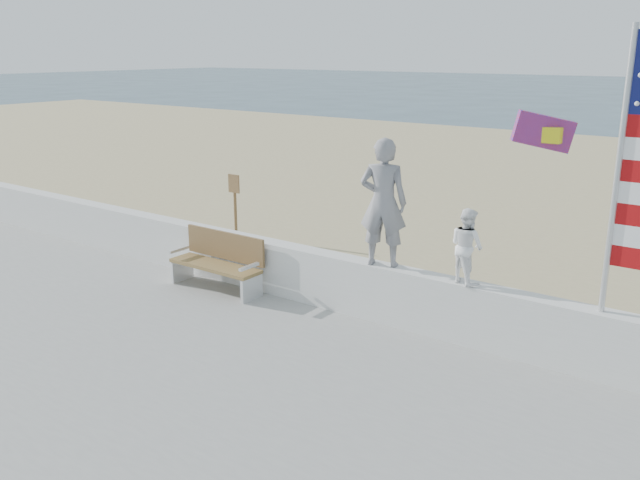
{
  "coord_description": "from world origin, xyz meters",
  "views": [
    {
      "loc": [
        6.31,
        -6.58,
        4.29
      ],
      "look_at": [
        0.2,
        1.8,
        1.35
      ],
      "focal_mm": 38.0,
      "sensor_mm": 36.0,
      "label": 1
    }
  ],
  "objects_px": {
    "child": "(467,246)",
    "bench": "(219,261)",
    "adult": "(383,203)",
    "flag": "(630,163)"
  },
  "relations": [
    {
      "from": "flag",
      "to": "adult",
      "type": "bearing_deg",
      "value": 180.0
    },
    {
      "from": "child",
      "to": "bench",
      "type": "height_order",
      "value": "child"
    },
    {
      "from": "adult",
      "to": "bench",
      "type": "xyz_separation_m",
      "value": [
        -3.06,
        -0.45,
        -1.37
      ]
    },
    {
      "from": "adult",
      "to": "flag",
      "type": "height_order",
      "value": "flag"
    },
    {
      "from": "adult",
      "to": "flag",
      "type": "distance_m",
      "value": 3.5
    },
    {
      "from": "child",
      "to": "bench",
      "type": "distance_m",
      "value": 4.55
    },
    {
      "from": "child",
      "to": "flag",
      "type": "xyz_separation_m",
      "value": [
        1.99,
        -0.0,
        1.37
      ]
    },
    {
      "from": "child",
      "to": "adult",
      "type": "bearing_deg",
      "value": 24.82
    },
    {
      "from": "adult",
      "to": "child",
      "type": "xyz_separation_m",
      "value": [
        1.38,
        0.0,
        -0.44
      ]
    },
    {
      "from": "child",
      "to": "bench",
      "type": "xyz_separation_m",
      "value": [
        -4.44,
        -0.45,
        -0.93
      ]
    }
  ]
}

